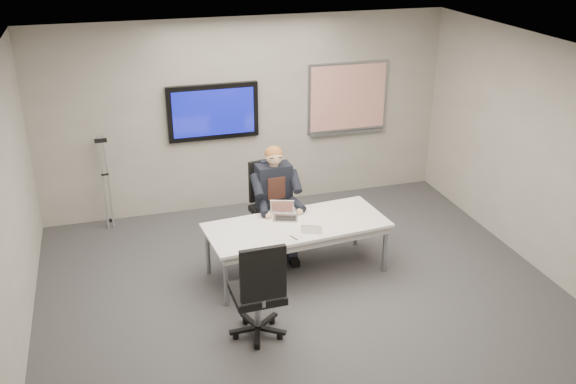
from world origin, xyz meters
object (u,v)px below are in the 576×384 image
object	(u,v)px
conference_table	(297,230)
office_chair_near	(259,308)
seated_person	(278,213)
laptop	(284,213)
office_chair_far	(272,220)

from	to	relation	value
conference_table	office_chair_near	size ratio (longest dim) A/B	1.93
office_chair_near	seated_person	world-z (taller)	seated_person
laptop	office_chair_near	bearing A→B (deg)	-97.26
office_chair_near	laptop	bearing A→B (deg)	-117.57
conference_table	laptop	distance (m)	0.27
office_chair_near	seated_person	distance (m)	1.84
conference_table	office_chair_far	distance (m)	0.85
conference_table	laptop	size ratio (longest dim) A/B	6.25
laptop	office_chair_far	bearing A→B (deg)	108.78
laptop	seated_person	bearing A→B (deg)	107.04
office_chair_far	seated_person	size ratio (longest dim) A/B	0.80
seated_person	laptop	bearing A→B (deg)	-95.05
seated_person	laptop	size ratio (longest dim) A/B	3.95
office_chair_far	laptop	xyz separation A→B (m)	(-0.00, -0.59, 0.36)
conference_table	office_chair_far	xyz separation A→B (m)	(-0.09, 0.81, -0.24)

